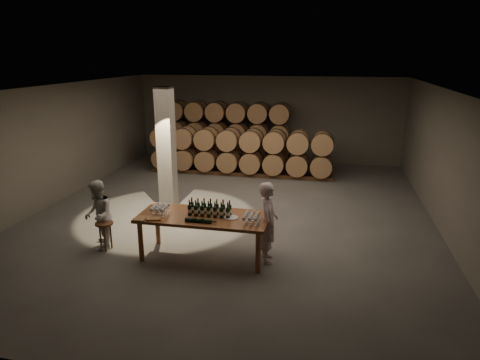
% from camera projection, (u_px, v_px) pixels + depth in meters
% --- Properties ---
extents(room, '(12.00, 12.00, 12.00)m').
position_uv_depth(room, '(166.00, 149.00, 11.19)').
color(room, '#53514E').
rests_on(room, ground).
extents(tasting_table, '(2.60, 1.10, 0.90)m').
position_uv_depth(tasting_table, '(204.00, 220.00, 8.53)').
color(tasting_table, brown).
rests_on(tasting_table, ground).
extents(barrel_stack_back, '(4.70, 0.95, 2.31)m').
position_uv_depth(barrel_stack_back, '(228.00, 132.00, 15.91)').
color(barrel_stack_back, '#51331B').
rests_on(barrel_stack_back, ground).
extents(barrel_stack_front, '(6.26, 0.95, 1.57)m').
position_uv_depth(barrel_stack_front, '(241.00, 150.00, 14.54)').
color(barrel_stack_front, '#51331B').
rests_on(barrel_stack_front, ground).
extents(bottle_cluster, '(0.86, 0.23, 0.33)m').
position_uv_depth(bottle_cluster, '(210.00, 210.00, 8.47)').
color(bottle_cluster, black).
rests_on(bottle_cluster, tasting_table).
extents(lying_bottles, '(0.62, 0.08, 0.08)m').
position_uv_depth(lying_bottles, '(199.00, 221.00, 8.14)').
color(lying_bottles, black).
rests_on(lying_bottles, tasting_table).
extents(glass_cluster_left, '(0.31, 0.42, 0.18)m').
position_uv_depth(glass_cluster_left, '(160.00, 207.00, 8.58)').
color(glass_cluster_left, silver).
rests_on(glass_cluster_left, tasting_table).
extents(glass_cluster_right, '(0.30, 0.41, 0.16)m').
position_uv_depth(glass_cluster_right, '(251.00, 216.00, 8.16)').
color(glass_cluster_right, silver).
rests_on(glass_cluster_right, tasting_table).
extents(plate, '(0.28, 0.28, 0.02)m').
position_uv_depth(plate, '(231.00, 218.00, 8.38)').
color(plate, silver).
rests_on(plate, tasting_table).
extents(notebook_near, '(0.33, 0.29, 0.03)m').
position_uv_depth(notebook_near, '(154.00, 218.00, 8.32)').
color(notebook_near, '#946336').
rests_on(notebook_near, tasting_table).
extents(notebook_corner, '(0.23, 0.29, 0.02)m').
position_uv_depth(notebook_corner, '(140.00, 218.00, 8.32)').
color(notebook_corner, '#946336').
rests_on(notebook_corner, tasting_table).
extents(pen, '(0.13, 0.05, 0.01)m').
position_uv_depth(pen, '(159.00, 221.00, 8.23)').
color(pen, black).
rests_on(pen, tasting_table).
extents(stool, '(0.37, 0.37, 0.62)m').
position_uv_depth(stool, '(105.00, 228.00, 8.93)').
color(stool, '#51331B').
rests_on(stool, ground).
extents(person_man, '(0.54, 0.68, 1.64)m').
position_uv_depth(person_man, '(268.00, 222.00, 8.37)').
color(person_man, beige).
rests_on(person_man, ground).
extents(person_woman, '(0.83, 0.90, 1.49)m').
position_uv_depth(person_woman, '(98.00, 215.00, 8.96)').
color(person_woman, silver).
rests_on(person_woman, ground).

